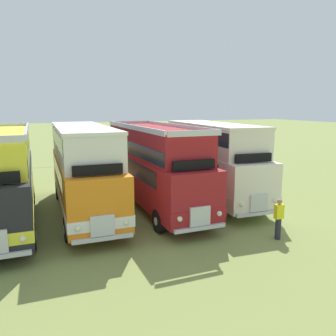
{
  "coord_description": "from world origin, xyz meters",
  "views": [
    {
      "loc": [
        5.19,
        -16.86,
        5.48
      ],
      "look_at": [
        12.11,
        0.57,
        2.03
      ],
      "focal_mm": 36.16,
      "sensor_mm": 36.0,
      "label": 1
    }
  ],
  "objects_px": {
    "bus_seventh_in_row": "(83,166)",
    "bus_eighth_in_row": "(154,164)",
    "bus_ninth_in_row": "(212,158)",
    "marshal_person": "(279,219)",
    "bus_sixth_in_row": "(2,175)"
  },
  "relations": [
    {
      "from": "bus_sixth_in_row",
      "to": "bus_eighth_in_row",
      "type": "relative_size",
      "value": 0.96
    },
    {
      "from": "bus_eighth_in_row",
      "to": "bus_sixth_in_row",
      "type": "bearing_deg",
      "value": -179.24
    },
    {
      "from": "bus_ninth_in_row",
      "to": "marshal_person",
      "type": "relative_size",
      "value": 5.67
    },
    {
      "from": "bus_eighth_in_row",
      "to": "bus_ninth_in_row",
      "type": "distance_m",
      "value": 3.73
    },
    {
      "from": "marshal_person",
      "to": "bus_sixth_in_row",
      "type": "bearing_deg",
      "value": 149.81
    },
    {
      "from": "bus_seventh_in_row",
      "to": "bus_eighth_in_row",
      "type": "relative_size",
      "value": 0.99
    },
    {
      "from": "bus_ninth_in_row",
      "to": "marshal_person",
      "type": "xyz_separation_m",
      "value": [
        -0.47,
        -6.54,
        -1.58
      ]
    },
    {
      "from": "bus_sixth_in_row",
      "to": "bus_seventh_in_row",
      "type": "xyz_separation_m",
      "value": [
        3.71,
        0.41,
        0.11
      ]
    },
    {
      "from": "marshal_person",
      "to": "bus_ninth_in_row",
      "type": "bearing_deg",
      "value": 85.86
    },
    {
      "from": "bus_sixth_in_row",
      "to": "bus_ninth_in_row",
      "type": "bearing_deg",
      "value": 1.74
    },
    {
      "from": "bus_seventh_in_row",
      "to": "marshal_person",
      "type": "relative_size",
      "value": 6.08
    },
    {
      "from": "bus_sixth_in_row",
      "to": "bus_eighth_in_row",
      "type": "bearing_deg",
      "value": 0.76
    },
    {
      "from": "bus_eighth_in_row",
      "to": "marshal_person",
      "type": "relative_size",
      "value": 6.16
    },
    {
      "from": "bus_eighth_in_row",
      "to": "marshal_person",
      "type": "bearing_deg",
      "value": -62.75
    },
    {
      "from": "bus_seventh_in_row",
      "to": "bus_eighth_in_row",
      "type": "distance_m",
      "value": 3.72
    }
  ]
}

